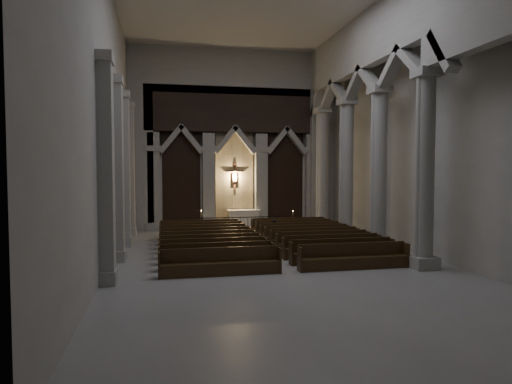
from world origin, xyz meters
TOP-DOWN VIEW (x-y plane):
  - room at (0.00, 0.00)m, footprint 24.00×24.10m
  - sanctuary_wall at (0.00, 11.54)m, footprint 14.00×0.77m
  - right_arcade at (5.50, 1.33)m, footprint 1.00×24.00m
  - left_pilasters at (-6.75, 3.50)m, footprint 0.60×13.00m
  - sanctuary_step at (0.00, 10.60)m, footprint 8.50×2.60m
  - altar at (0.53, 11.23)m, footprint 2.17×0.87m
  - altar_rail at (0.00, 9.44)m, footprint 5.01×0.09m
  - candle_stand_left at (-2.47, 9.48)m, footprint 0.24×0.24m
  - candle_stand_right at (3.44, 9.31)m, footprint 0.22×0.22m
  - pews at (0.00, 2.81)m, footprint 10.05×10.18m
  - worshipper at (1.54, 6.47)m, footprint 0.46×0.36m

SIDE VIEW (x-z plane):
  - sanctuary_step at x=0.00m, z-range 0.00..0.15m
  - pews at x=0.00m, z-range -0.18..0.86m
  - candle_stand_right at x=3.44m, z-range -0.30..1.01m
  - candle_stand_left at x=-2.47m, z-range -0.33..1.10m
  - worshipper at x=1.54m, z-range 0.00..1.10m
  - altar_rail at x=0.00m, z-range 0.16..1.15m
  - altar at x=0.53m, z-range 0.15..1.25m
  - left_pilasters at x=-6.75m, z-range -0.10..7.92m
  - sanctuary_wall at x=0.00m, z-range 0.62..12.62m
  - room at x=0.00m, z-range 1.60..13.60m
  - right_arcade at x=5.50m, z-range 1.83..13.83m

